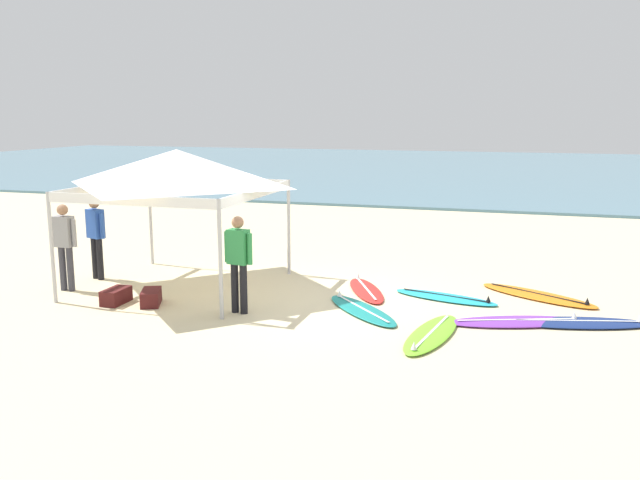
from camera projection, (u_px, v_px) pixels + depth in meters
The scene contains 15 objects.
ground_plane at pixel (307, 302), 12.40m from camera, with size 80.00×80.00×0.00m, color beige.
sea at pixel (463, 169), 41.02m from camera, with size 80.00×36.00×0.10m, color #568499.
canopy_tent at pixel (177, 168), 12.99m from camera, with size 3.48×3.48×2.75m.
surfboard_cyan at pixel (446, 297), 12.56m from camera, with size 2.09×1.06×0.19m.
surfboard_purple at pixel (518, 322), 11.10m from camera, with size 2.43×1.41×0.19m.
surfboard_red at pixel (366, 290), 13.07m from camera, with size 1.31×1.96×0.19m.
surfboard_orange at pixel (538, 295), 12.69m from camera, with size 2.37×1.74×0.19m.
surfboard_lime at pixel (431, 334), 10.48m from camera, with size 0.91×2.22×0.19m.
surfboard_teal at pixel (362, 310), 11.75m from camera, with size 1.86×1.95×0.19m.
surfboard_navy at pixel (579, 323), 11.04m from camera, with size 2.48×1.23×0.19m.
person_green at pixel (238, 258), 11.53m from camera, with size 0.54×0.27×1.71m.
person_grey at pixel (65, 241), 13.00m from camera, with size 0.55×0.22×1.71m.
person_blue at pixel (96, 233), 13.91m from camera, with size 0.52×0.33×1.71m.
gear_bag_near_tent at pixel (151, 297), 12.17m from camera, with size 0.60×0.32×0.28m, color #4C1919.
gear_bag_by_pole at pixel (116, 296), 12.26m from camera, with size 0.60×0.32×0.28m, color #4C1919.
Camera 1 is at (3.78, -11.36, 3.45)m, focal length 37.58 mm.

